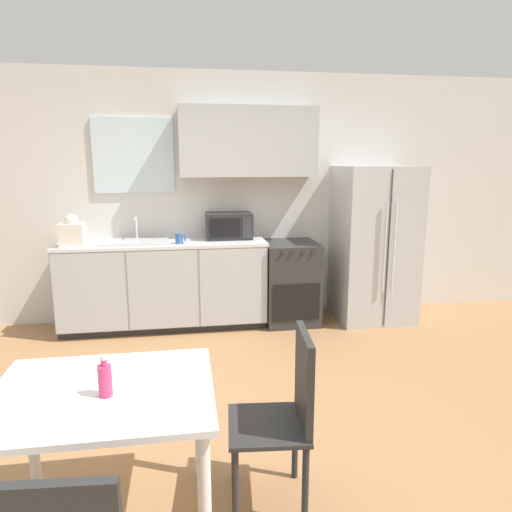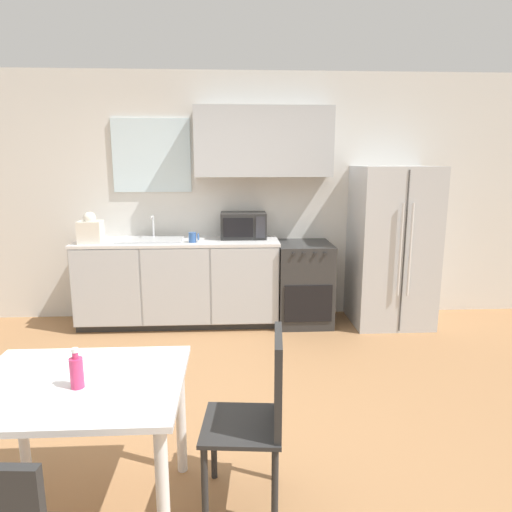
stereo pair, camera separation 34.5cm
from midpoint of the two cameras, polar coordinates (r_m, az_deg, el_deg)
name	(u,v)px [view 1 (the left image)]	position (r m, az deg, el deg)	size (l,w,h in m)	color
ground_plane	(212,428)	(3.29, -8.77, -20.59)	(12.00, 12.00, 0.00)	#9E7047
wall_back	(203,190)	(5.10, -8.59, 8.14)	(12.00, 0.38, 2.70)	silver
kitchen_counter	(165,284)	(4.98, -13.30, -3.49)	(2.14, 0.61, 0.93)	#333333
oven_range	(290,282)	(5.04, 2.30, -3.31)	(0.58, 0.65, 0.89)	#2D2D2D
refrigerator	(374,244)	(5.18, 12.71, 1.45)	(0.82, 0.76, 1.70)	silver
kitchen_sink	(135,241)	(4.92, -16.81, 1.79)	(0.67, 0.42, 0.25)	#B7BABC
microwave	(229,226)	(4.95, -5.40, 3.78)	(0.49, 0.33, 0.28)	#282828
coffee_mug	(180,238)	(4.74, -11.57, 2.14)	(0.11, 0.08, 0.10)	#335999
grocery_bag_0	(72,233)	(4.88, -23.90, 2.67)	(0.23, 0.20, 0.32)	silver
dining_table	(104,413)	(2.37, -22.74, -17.78)	(1.00, 0.80, 0.74)	white
dining_chair_side	(287,407)	(2.42, -0.39, -18.45)	(0.44, 0.44, 0.93)	#282828
drink_bottle	(105,379)	(2.22, -22.78, -14.14)	(0.06, 0.06, 0.19)	#DB386B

